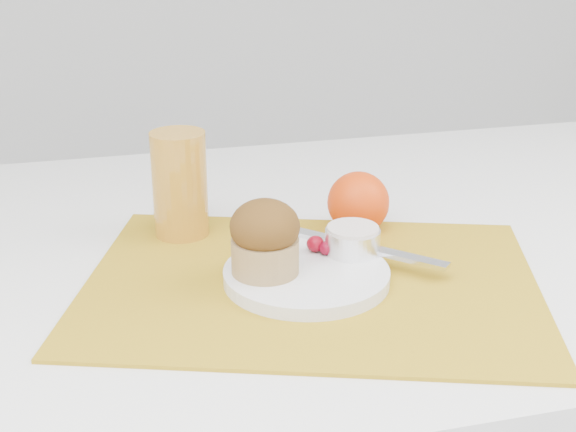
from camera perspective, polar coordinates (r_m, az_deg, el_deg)
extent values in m
cube|color=#B48A19|center=(0.88, 1.66, -4.79)|extent=(0.58, 0.50, 0.00)
cylinder|color=white|center=(0.87, 1.32, -4.23)|extent=(0.22, 0.22, 0.01)
cylinder|color=white|center=(0.91, 4.61, -1.78)|extent=(0.08, 0.08, 0.03)
cylinder|color=silver|center=(0.90, 4.64, -0.97)|extent=(0.07, 0.07, 0.01)
ellipsoid|color=#5E020E|center=(0.91, 1.96, -1.99)|extent=(0.02, 0.02, 0.02)
ellipsoid|color=#540211|center=(0.90, 2.76, -2.29)|extent=(0.02, 0.02, 0.02)
cube|color=silver|center=(0.92, 5.33, -2.22)|extent=(0.16, 0.16, 0.01)
sphere|color=#EB4108|center=(1.00, 5.02, 0.97)|extent=(0.08, 0.08, 0.08)
cylinder|color=#C68725|center=(0.98, -7.70, 2.15)|extent=(0.09, 0.09, 0.13)
cylinder|color=tan|center=(0.86, -1.64, -2.83)|extent=(0.09, 0.09, 0.04)
ellipsoid|color=#361E09|center=(0.84, -1.66, -0.76)|extent=(0.07, 0.07, 0.06)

